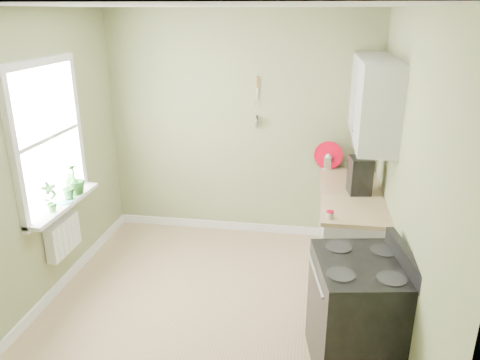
# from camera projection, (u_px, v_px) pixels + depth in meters

# --- Properties ---
(floor) EXTENTS (3.20, 3.60, 0.02)m
(floor) POSITION_uv_depth(u_px,v_px,m) (210.00, 314.00, 4.38)
(floor) COLOR #A17F59
(floor) RESTS_ON ground
(ceiling) EXTENTS (3.20, 3.60, 0.02)m
(ceiling) POSITION_uv_depth(u_px,v_px,m) (202.00, 4.00, 3.45)
(ceiling) COLOR white
(ceiling) RESTS_ON wall_back
(wall_back) EXTENTS (3.20, 0.02, 2.70)m
(wall_back) POSITION_uv_depth(u_px,v_px,m) (240.00, 127.00, 5.59)
(wall_back) COLOR #8D9465
(wall_back) RESTS_ON floor
(wall_left) EXTENTS (0.02, 3.60, 2.70)m
(wall_left) POSITION_uv_depth(u_px,v_px,m) (30.00, 168.00, 4.15)
(wall_left) COLOR #8D9465
(wall_left) RESTS_ON floor
(wall_right) EXTENTS (0.02, 3.60, 2.70)m
(wall_right) POSITION_uv_depth(u_px,v_px,m) (406.00, 188.00, 3.67)
(wall_right) COLOR #8D9465
(wall_right) RESTS_ON floor
(base_cabinets) EXTENTS (0.60, 1.60, 0.87)m
(base_cabinets) POSITION_uv_depth(u_px,v_px,m) (349.00, 234.00, 4.96)
(base_cabinets) COLOR silver
(base_cabinets) RESTS_ON floor
(countertop) EXTENTS (0.64, 1.60, 0.04)m
(countertop) POSITION_uv_depth(u_px,v_px,m) (352.00, 194.00, 4.81)
(countertop) COLOR tan
(countertop) RESTS_ON base_cabinets
(upper_cabinets) EXTENTS (0.35, 1.40, 0.80)m
(upper_cabinets) POSITION_uv_depth(u_px,v_px,m) (373.00, 99.00, 4.55)
(upper_cabinets) COLOR silver
(upper_cabinets) RESTS_ON wall_right
(window) EXTENTS (0.06, 1.14, 1.44)m
(window) POSITION_uv_depth(u_px,v_px,m) (48.00, 138.00, 4.36)
(window) COLOR white
(window) RESTS_ON wall_left
(window_sill) EXTENTS (0.18, 1.14, 0.04)m
(window_sill) POSITION_uv_depth(u_px,v_px,m) (64.00, 204.00, 4.57)
(window_sill) COLOR white
(window_sill) RESTS_ON wall_left
(radiator) EXTENTS (0.12, 0.50, 0.35)m
(radiator) POSITION_uv_depth(u_px,v_px,m) (63.00, 237.00, 4.65)
(radiator) COLOR white
(radiator) RESTS_ON wall_left
(wall_utensils) EXTENTS (0.02, 0.14, 0.58)m
(wall_utensils) POSITION_uv_depth(u_px,v_px,m) (257.00, 110.00, 5.46)
(wall_utensils) COLOR tan
(wall_utensils) RESTS_ON wall_back
(stove) EXTENTS (0.79, 0.87, 1.06)m
(stove) POSITION_uv_depth(u_px,v_px,m) (358.00, 315.00, 3.57)
(stove) COLOR black
(stove) RESTS_ON floor
(stand_mixer) EXTENTS (0.28, 0.35, 0.39)m
(stand_mixer) POSITION_uv_depth(u_px,v_px,m) (358.00, 156.00, 5.41)
(stand_mixer) COLOR #B2B2B7
(stand_mixer) RESTS_ON countertop
(kettle) EXTENTS (0.19, 0.11, 0.19)m
(kettle) POSITION_uv_depth(u_px,v_px,m) (328.00, 161.00, 5.47)
(kettle) COLOR silver
(kettle) RESTS_ON countertop
(coffee_maker) EXTENTS (0.25, 0.26, 0.37)m
(coffee_maker) POSITION_uv_depth(u_px,v_px,m) (360.00, 176.00, 4.72)
(coffee_maker) COLOR black
(coffee_maker) RESTS_ON countertop
(red_tray) EXTENTS (0.33, 0.09, 0.33)m
(red_tray) POSITION_uv_depth(u_px,v_px,m) (328.00, 155.00, 5.45)
(red_tray) COLOR #BA0018
(red_tray) RESTS_ON countertop
(jar) EXTENTS (0.07, 0.07, 0.08)m
(jar) POSITION_uv_depth(u_px,v_px,m) (330.00, 215.00, 4.17)
(jar) COLOR #B19D8D
(jar) RESTS_ON countertop
(plant_a) EXTENTS (0.17, 0.19, 0.30)m
(plant_a) POSITION_uv_depth(u_px,v_px,m) (50.00, 197.00, 4.30)
(plant_a) COLOR #296524
(plant_a) RESTS_ON window_sill
(plant_b) EXTENTS (0.17, 0.18, 0.27)m
(plant_b) POSITION_uv_depth(u_px,v_px,m) (68.00, 186.00, 4.60)
(plant_b) COLOR #296524
(plant_b) RESTS_ON window_sill
(plant_c) EXTENTS (0.23, 0.23, 0.33)m
(plant_c) POSITION_uv_depth(u_px,v_px,m) (75.00, 178.00, 4.73)
(plant_c) COLOR #296524
(plant_c) RESTS_ON window_sill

